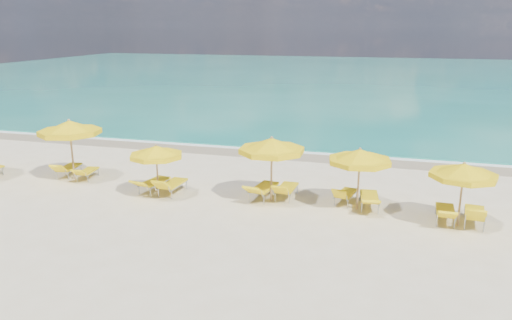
# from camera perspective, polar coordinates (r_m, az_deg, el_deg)

# --- Properties ---
(ground_plane) EXTENTS (120.00, 120.00, 0.00)m
(ground_plane) POSITION_cam_1_polar(r_m,az_deg,el_deg) (18.88, -1.25, -4.67)
(ground_plane) COLOR beige
(ocean) EXTENTS (120.00, 80.00, 0.30)m
(ocean) POSITION_cam_1_polar(r_m,az_deg,el_deg) (65.49, 11.38, 9.26)
(ocean) COLOR #157967
(ocean) RESTS_ON ground
(wet_sand_band) EXTENTS (120.00, 2.60, 0.01)m
(wet_sand_band) POSITION_cam_1_polar(r_m,az_deg,el_deg) (25.73, 3.61, 0.73)
(wet_sand_band) COLOR tan
(wet_sand_band) RESTS_ON ground
(foam_line) EXTENTS (120.00, 1.20, 0.03)m
(foam_line) POSITION_cam_1_polar(r_m,az_deg,el_deg) (26.49, 3.98, 1.14)
(foam_line) COLOR white
(foam_line) RESTS_ON ground
(whitecap_near) EXTENTS (14.00, 0.36, 0.05)m
(whitecap_near) POSITION_cam_1_polar(r_m,az_deg,el_deg) (36.35, -2.40, 5.01)
(whitecap_near) COLOR white
(whitecap_near) RESTS_ON ground
(whitecap_far) EXTENTS (18.00, 0.30, 0.05)m
(whitecap_far) POSITION_cam_1_polar(r_m,az_deg,el_deg) (41.55, 19.58, 5.43)
(whitecap_far) COLOR white
(whitecap_far) RESTS_ON ground
(umbrella_1) EXTENTS (2.99, 2.99, 2.63)m
(umbrella_1) POSITION_cam_1_polar(r_m,az_deg,el_deg) (22.29, -20.53, 3.44)
(umbrella_1) COLOR tan
(umbrella_1) RESTS_ON ground
(umbrella_2) EXTENTS (2.08, 2.08, 2.07)m
(umbrella_2) POSITION_cam_1_polar(r_m,az_deg,el_deg) (19.19, -11.34, 0.88)
(umbrella_2) COLOR tan
(umbrella_2) RESTS_ON ground
(umbrella_3) EXTENTS (3.17, 3.17, 2.49)m
(umbrella_3) POSITION_cam_1_polar(r_m,az_deg,el_deg) (18.25, 1.80, 1.60)
(umbrella_3) COLOR tan
(umbrella_3) RESTS_ON ground
(umbrella_4) EXTENTS (2.73, 2.73, 2.28)m
(umbrella_4) POSITION_cam_1_polar(r_m,az_deg,el_deg) (17.81, 11.78, 0.36)
(umbrella_4) COLOR tan
(umbrella_4) RESTS_ON ground
(umbrella_5) EXTENTS (2.39, 2.39, 2.19)m
(umbrella_5) POSITION_cam_1_polar(r_m,az_deg,el_deg) (17.32, 22.64, -1.21)
(umbrella_5) COLOR tan
(umbrella_5) RESTS_ON ground
(lounger_1_left) EXTENTS (0.83, 1.85, 0.80)m
(lounger_1_left) POSITION_cam_1_polar(r_m,az_deg,el_deg) (23.34, -20.62, -1.19)
(lounger_1_left) COLOR #A5A8AD
(lounger_1_left) RESTS_ON ground
(lounger_1_right) EXTENTS (0.77, 1.68, 0.69)m
(lounger_1_right) POSITION_cam_1_polar(r_m,az_deg,el_deg) (22.64, -18.69, -1.57)
(lounger_1_right) COLOR #A5A8AD
(lounger_1_right) RESTS_ON ground
(lounger_2_left) EXTENTS (0.94, 1.97, 0.75)m
(lounger_2_left) POSITION_cam_1_polar(r_m,az_deg,el_deg) (20.26, -11.63, -2.91)
(lounger_2_left) COLOR #A5A8AD
(lounger_2_left) RESTS_ON ground
(lounger_2_right) EXTENTS (0.72, 1.91, 0.87)m
(lounger_2_right) POSITION_cam_1_polar(r_m,az_deg,el_deg) (19.83, -9.55, -3.17)
(lounger_2_right) COLOR #A5A8AD
(lounger_2_right) RESTS_ON ground
(lounger_3_left) EXTENTS (0.96, 2.11, 0.83)m
(lounger_3_left) POSITION_cam_1_polar(r_m,az_deg,el_deg) (19.05, 0.83, -3.70)
(lounger_3_left) COLOR #A5A8AD
(lounger_3_left) RESTS_ON ground
(lounger_3_right) EXTENTS (0.70, 1.87, 0.83)m
(lounger_3_right) POSITION_cam_1_polar(r_m,az_deg,el_deg) (19.12, 3.48, -3.71)
(lounger_3_right) COLOR #A5A8AD
(lounger_3_right) RESTS_ON ground
(lounger_4_left) EXTENTS (0.86, 1.69, 0.79)m
(lounger_4_left) POSITION_cam_1_polar(r_m,az_deg,el_deg) (18.92, 10.20, -4.20)
(lounger_4_left) COLOR #A5A8AD
(lounger_4_left) RESTS_ON ground
(lounger_4_right) EXTENTS (0.86, 2.04, 0.73)m
(lounger_4_right) POSITION_cam_1_polar(r_m,az_deg,el_deg) (18.53, 12.81, -4.68)
(lounger_4_right) COLOR #A5A8AD
(lounger_4_right) RESTS_ON ground
(lounger_5_left) EXTENTS (0.66, 1.86, 0.77)m
(lounger_5_left) POSITION_cam_1_polar(r_m,az_deg,el_deg) (18.01, 20.79, -5.94)
(lounger_5_left) COLOR #A5A8AD
(lounger_5_left) RESTS_ON ground
(lounger_5_right) EXTENTS (0.83, 1.89, 0.91)m
(lounger_5_right) POSITION_cam_1_polar(r_m,az_deg,el_deg) (18.11, 23.67, -6.08)
(lounger_5_right) COLOR #A5A8AD
(lounger_5_right) RESTS_ON ground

